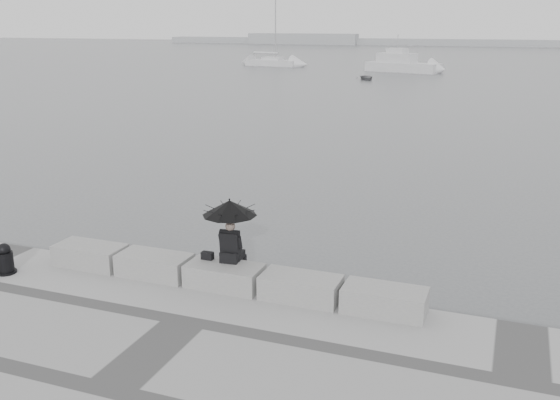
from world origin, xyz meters
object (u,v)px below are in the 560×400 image
at_px(seated_person, 230,216).
at_px(motor_cruiser, 403,64).
at_px(sailboat_left, 273,62).
at_px(dinghy, 366,77).
at_px(mooring_bollard, 5,261).

relative_size(seated_person, motor_cruiser, 0.15).
xyz_separation_m(sailboat_left, dinghy, (16.97, -16.24, -0.29)).
bearing_deg(seated_person, mooring_bollard, -171.96).
height_order(motor_cruiser, dinghy, motor_cruiser).
distance_m(mooring_bollard, sailboat_left, 75.11).
relative_size(seated_person, mooring_bollard, 1.97).
bearing_deg(motor_cruiser, mooring_bollard, -69.94).
bearing_deg(motor_cruiser, seated_person, -65.66).
bearing_deg(mooring_bollard, sailboat_left, 106.83).
relative_size(mooring_bollard, sailboat_left, 0.05).
bearing_deg(dinghy, mooring_bollard, -114.30).
bearing_deg(sailboat_left, dinghy, -34.95).
xyz_separation_m(mooring_bollard, dinghy, (-4.77, 55.65, -0.57)).
bearing_deg(mooring_bollard, motor_cruiser, 92.55).
height_order(seated_person, motor_cruiser, motor_cruiser).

